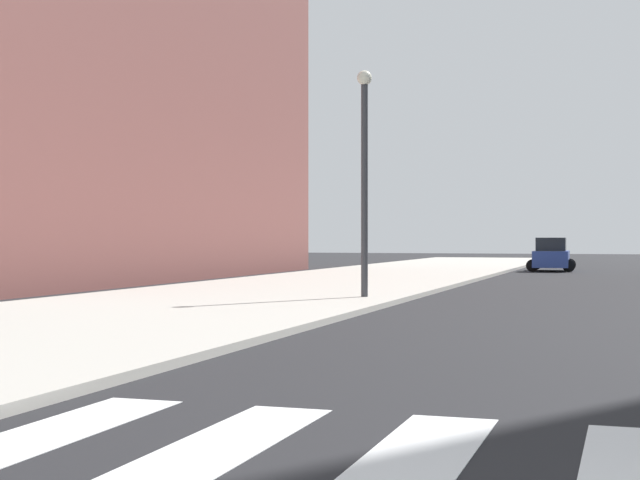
# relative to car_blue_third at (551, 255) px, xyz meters

# --- Properties ---
(sidewalk_kerb_west) EXTENTS (10.00, 120.00, 0.15)m
(sidewalk_kerb_west) POSITION_rel_car_blue_third_xyz_m (-7.07, -31.40, -0.81)
(sidewalk_kerb_west) COLOR #B2ADA3
(sidewalk_kerb_west) RESTS_ON ground
(low_rise_brick_west) EXTENTS (16.00, 32.00, 23.82)m
(low_rise_brick_west) POSITION_rel_car_blue_third_xyz_m (-22.00, -17.10, 11.03)
(low_rise_brick_west) COLOR brown
(low_rise_brick_west) RESTS_ON ground
(car_blue_third) EXTENTS (2.73, 4.28, 1.88)m
(car_blue_third) POSITION_rel_car_blue_third_xyz_m (0.00, 0.00, 0.00)
(car_blue_third) COLOR #2D479E
(car_blue_third) RESTS_ON ground
(street_lamp) EXTENTS (0.44, 0.44, 6.66)m
(street_lamp) POSITION_rel_car_blue_third_xyz_m (-3.26, -28.03, 3.25)
(street_lamp) COLOR #38383D
(street_lamp) RESTS_ON sidewalk_kerb_west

